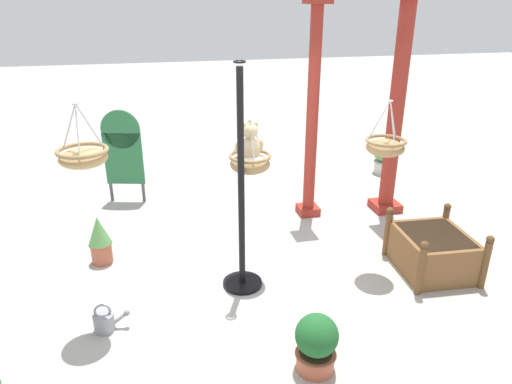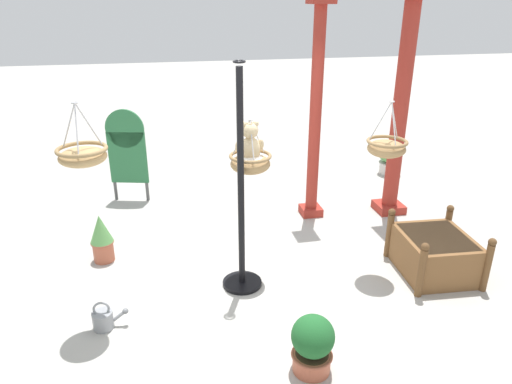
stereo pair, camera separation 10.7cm
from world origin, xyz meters
The scene contains 14 objects.
ground_plane centered at (0.00, 0.00, 0.00)m, with size 40.00×40.00×0.00m, color #ADAAA3.
display_pole_central centered at (-0.20, 0.00, 0.77)m, with size 0.44×0.44×2.46m.
hanging_basket_with_teddy centered at (-0.05, 0.25, 1.36)m, with size 0.46×0.46×0.59m.
teddy_bear centered at (-0.05, 0.27, 1.56)m, with size 0.31×0.27×0.45m.
hanging_basket_left_high centered at (-1.65, -0.30, 1.73)m, with size 0.44×0.44×0.56m.
hanging_basket_right_low centered at (1.40, 0.01, 1.51)m, with size 0.44×0.44×0.61m.
greenhouse_pillar_left centered at (1.13, 1.61, 1.46)m, with size 0.31×0.31×3.02m.
greenhouse_pillar_right centered at (2.33, 1.48, 1.50)m, with size 0.42×0.42×3.09m.
wooden_planter_box centered at (2.04, -0.20, 0.26)m, with size 0.90×1.00×0.65m.
potted_plant_fern_front centered at (0.15, -1.41, 0.28)m, with size 0.37×0.37×0.55m.
potted_plant_flowering_red centered at (3.08, 2.98, 0.27)m, with size 0.42×0.42×0.55m.
potted_plant_tall_leafy centered at (-1.77, 0.87, 0.31)m, with size 0.28×0.28×0.61m.
display_sign_board centered at (-1.50, 2.71, 0.87)m, with size 0.58×0.19×1.47m.
watering_can centered at (-1.66, -0.46, 0.10)m, with size 0.35×0.20×0.30m.
Camera 1 is at (-1.07, -4.38, 3.00)m, focal length 32.73 mm.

